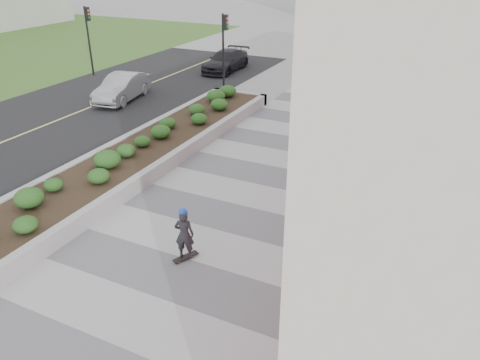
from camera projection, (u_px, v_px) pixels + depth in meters
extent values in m
plane|color=gray|center=(148.00, 332.00, 9.97)|extent=(160.00, 160.00, 0.00)
cube|color=#A8A8AD|center=(215.00, 257.00, 12.39)|extent=(8.00, 36.00, 0.01)
cube|color=red|center=(413.00, 151.00, 14.99)|extent=(0.12, 24.00, 3.00)
cube|color=#9E9EA0|center=(240.00, 97.00, 24.77)|extent=(3.00, 0.30, 0.55)
cube|color=#9E9EA0|center=(109.00, 151.00, 18.16)|extent=(0.30, 18.00, 0.55)
cube|color=#9E9EA0|center=(168.00, 163.00, 17.11)|extent=(0.30, 18.00, 0.55)
cube|color=#2D2116|center=(138.00, 158.00, 17.64)|extent=(2.40, 17.40, 0.50)
cube|color=black|center=(16.00, 137.00, 20.28)|extent=(10.00, 40.00, 0.00)
cylinder|color=black|center=(223.00, 53.00, 25.98)|extent=(0.12, 0.12, 4.20)
cube|color=black|center=(226.00, 22.00, 25.18)|extent=(0.18, 0.28, 0.80)
cylinder|color=black|center=(89.00, 42.00, 29.16)|extent=(0.12, 0.12, 4.20)
cube|color=black|center=(87.00, 14.00, 28.35)|extent=(0.18, 0.28, 0.80)
cylinder|color=#595654|center=(232.00, 262.00, 12.19)|extent=(0.44, 0.44, 0.01)
cube|color=black|center=(186.00, 257.00, 12.30)|extent=(0.48, 0.74, 0.02)
imported|color=#2B2B31|center=(184.00, 234.00, 11.99)|extent=(0.58, 0.47, 1.38)
sphere|color=blue|center=(183.00, 212.00, 11.70)|extent=(0.23, 0.23, 0.23)
imported|color=#9EA0A6|center=(122.00, 88.00, 24.86)|extent=(2.15, 4.35, 1.37)
imported|color=black|center=(226.00, 61.00, 30.87)|extent=(1.96, 4.56, 1.31)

